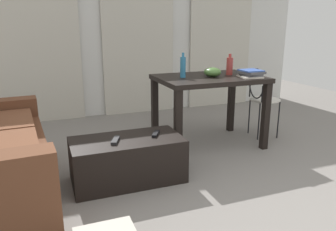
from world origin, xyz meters
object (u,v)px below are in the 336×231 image
Objects in this scene: bottle_far at (183,67)px; book_stack at (251,73)px; tv_remote_primary at (156,134)px; tv_remote_secondary at (115,140)px; wire_chair at (261,94)px; bowl at (212,72)px; craft_table at (209,87)px; scissors at (219,72)px; bottle_near at (230,66)px; coffee_table at (127,160)px.

book_stack is (0.69, -0.25, -0.07)m from bottle_far.
tv_remote_secondary reaches higher than tv_remote_primary.
bottle_far is (-1.03, -0.00, 0.37)m from wire_chair.
bowl is at bearing 153.46° from book_stack.
scissors is at bearing 42.74° from craft_table.
bowl is at bearing -11.38° from bottle_far.
bowl is (-0.25, -0.06, -0.05)m from bottle_near.
scissors is 1.38m from tv_remote_primary.
bottle_far is at bearing 79.05° from tv_remote_primary.
coffee_table is at bearing -161.85° from wire_chair.
bottle_near reaches higher than tv_remote_secondary.
bottle_far is 1.47× the size of tv_remote_secondary.
wire_chair is (0.73, 0.03, -0.14)m from craft_table.
tv_remote_primary is (-0.84, -0.52, -0.44)m from bowl.
tv_remote_primary is at bearing -131.40° from bottle_far.
bowl is 1.06× the size of tv_remote_secondary.
bowl is (-0.71, -0.07, 0.31)m from wire_chair.
book_stack is 0.47m from scissors.
coffee_table is 3.45× the size of book_stack.
coffee_table is 3.65× the size of bottle_far.
bottle_far reaches higher than bottle_near.
craft_table is 0.35m from bottle_near.
coffee_table is 5.36× the size of tv_remote_secondary.
craft_table is 4.09× the size of book_stack.
tv_remote_primary is 0.91× the size of tv_remote_secondary.
wire_chair reaches higher than scissors.
craft_table is 0.74m from wire_chair.
bottle_far is at bearing -160.37° from scissors.
bottle_near is at bearing -0.41° from bottle_far.
craft_table is at bearing 49.30° from tv_remote_secondary.
tv_remote_primary is at bearing -143.80° from scissors.
tv_remote_secondary is at bearing -156.83° from bottle_near.
book_stack is 1.72× the size of tv_remote_primary.
tv_remote_primary is (-1.21, -0.34, -0.43)m from book_stack.
bottle_far reaches higher than craft_table.
book_stack is at bearing -26.54° from bowl.
bottle_far is 0.74m from book_stack.
tv_remote_secondary is (-1.22, -0.57, -0.44)m from bowl.
scissors is (-0.48, 0.20, 0.26)m from wire_chair.
tv_remote_primary is (-1.55, -0.59, -0.13)m from wire_chair.
coffee_table is at bearing 41.59° from tv_remote_secondary.
bottle_near is 2.45× the size of scissors.
bowl reaches higher than scissors.
craft_table is 6.35× the size of tv_remote_secondary.
coffee_table is 0.84× the size of craft_table.
bottle_far is 0.93m from tv_remote_primary.
book_stack is at bearing 36.29° from tv_remote_secondary.
tv_remote_primary is at bearing -151.93° from bottle_near.
bottle_near is 0.23m from scissors.
tv_remote_primary is (-1.09, -0.58, -0.49)m from bottle_near.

